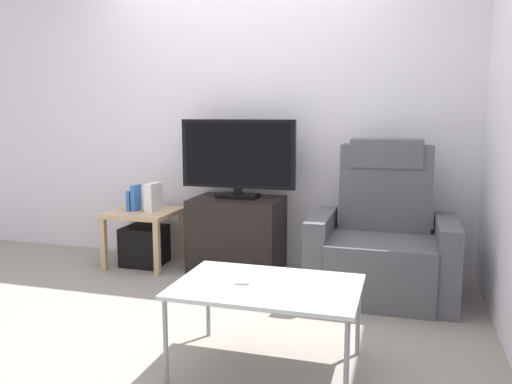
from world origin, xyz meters
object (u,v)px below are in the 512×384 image
at_px(tv_stand, 237,234).
at_px(cell_phone, 243,279).
at_px(side_table, 144,219).
at_px(coffee_table, 267,290).
at_px(subwoofer_box, 145,245).
at_px(television, 238,157).
at_px(recliner_armchair, 382,242).
at_px(book_leftmost, 131,200).
at_px(game_console, 153,197).
at_px(book_middle, 136,198).

height_order(tv_stand, cell_phone, tv_stand).
xyz_separation_m(side_table, coffee_table, (1.46, -1.44, 0.02)).
xyz_separation_m(subwoofer_box, cell_phone, (1.32, -1.42, 0.28)).
height_order(tv_stand, television, television).
bearing_deg(tv_stand, recliner_armchair, -11.71).
distance_m(side_table, cell_phone, 1.94).
bearing_deg(television, cell_phone, -70.94).
height_order(subwoofer_box, book_leftmost, book_leftmost).
bearing_deg(cell_phone, game_console, 115.82).
bearing_deg(coffee_table, side_table, 135.26).
relative_size(coffee_table, cell_phone, 6.00).
bearing_deg(side_table, cell_phone, -47.00).
height_order(book_leftmost, book_middle, book_middle).
xyz_separation_m(tv_stand, cell_phone, (0.52, -1.48, 0.14)).
bearing_deg(television, recliner_armchair, -12.61).
height_order(tv_stand, side_table, tv_stand).
xyz_separation_m(coffee_table, cell_phone, (-0.14, 0.03, 0.03)).
bearing_deg(cell_phone, coffee_table, -26.08).
bearing_deg(side_table, book_middle, -159.70).
distance_m(side_table, game_console, 0.21).
height_order(subwoofer_box, game_console, game_console).
xyz_separation_m(game_console, cell_phone, (1.23, -1.43, -0.14)).
xyz_separation_m(television, recliner_armchair, (1.15, -0.26, -0.55)).
height_order(television, book_middle, television).
bearing_deg(television, subwoofer_box, -173.83).
xyz_separation_m(recliner_armchair, subwoofer_box, (-1.95, 0.17, -0.21)).
relative_size(book_leftmost, game_console, 0.72).
relative_size(subwoofer_box, game_console, 1.40).
distance_m(television, book_middle, 0.93).
bearing_deg(side_table, subwoofer_box, 90.00).
bearing_deg(book_leftmost, subwoofer_box, 11.31).
distance_m(side_table, subwoofer_box, 0.23).
xyz_separation_m(recliner_armchair, cell_phone, (-0.63, -1.25, 0.07)).
relative_size(book_leftmost, coffee_table, 0.19).
xyz_separation_m(recliner_armchair, book_leftmost, (-2.05, 0.15, 0.17)).
relative_size(book_middle, game_console, 0.93).
height_order(tv_stand, book_middle, book_middle).
relative_size(recliner_armchair, cell_phone, 7.20).
distance_m(television, side_table, 0.97).
xyz_separation_m(tv_stand, book_leftmost, (-0.90, -0.09, 0.25)).
height_order(side_table, book_middle, book_middle).
xyz_separation_m(television, side_table, (-0.80, -0.09, -0.53)).
xyz_separation_m(recliner_armchair, side_table, (-1.95, 0.17, 0.02)).
xyz_separation_m(television, game_console, (-0.71, -0.08, -0.34)).
distance_m(tv_stand, book_middle, 0.90).
bearing_deg(book_middle, coffee_table, -43.29).
bearing_deg(tv_stand, book_middle, -174.15).
xyz_separation_m(tv_stand, television, (0.00, 0.02, 0.62)).
bearing_deg(tv_stand, subwoofer_box, -175.17).
relative_size(subwoofer_box, book_leftmost, 1.95).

